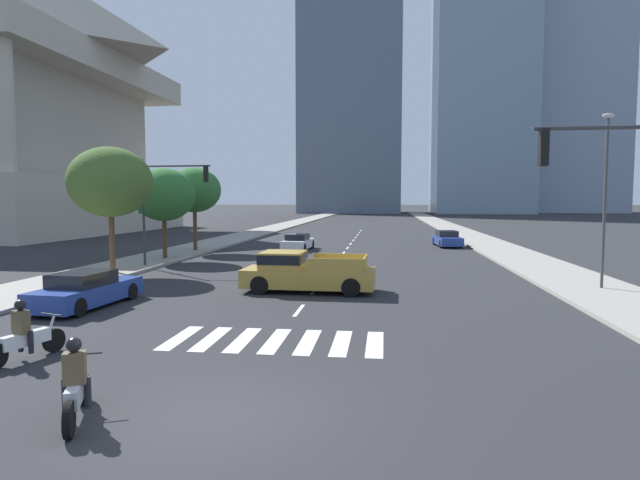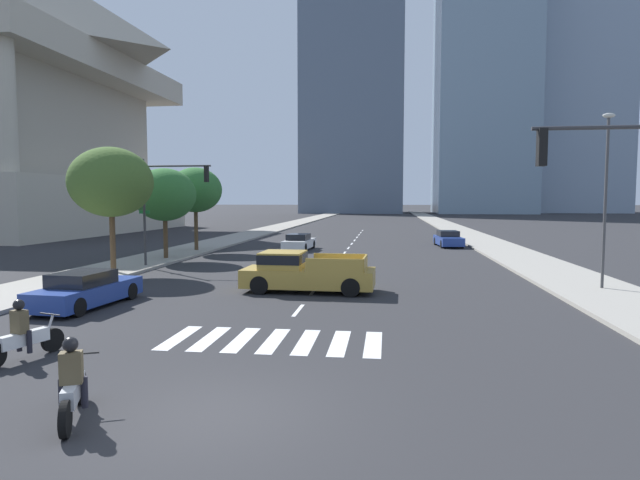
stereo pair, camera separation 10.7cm
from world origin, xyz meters
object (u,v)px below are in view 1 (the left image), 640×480
object	(u,v)px
pickup_truck	(302,272)
sedan_white_2	(298,242)
street_tree_second	(164,195)
traffic_signal_far	(168,193)
motorcycle_trailing	(76,387)
street_lamp_east	(605,187)
street_tree_nearest	(110,182)
sedan_blue_1	(86,290)
motorcycle_lead	(25,337)
sedan_blue_0	(447,239)
street_tree_third	(194,190)

from	to	relation	value
pickup_truck	sedan_white_2	world-z (taller)	pickup_truck
street_tree_second	traffic_signal_far	bearing A→B (deg)	-63.72
motorcycle_trailing	sedan_white_2	world-z (taller)	motorcycle_trailing
street_lamp_east	street_tree_nearest	bearing A→B (deg)	174.62
pickup_truck	street_tree_second	xyz separation A→B (m)	(-10.44, 10.25, 3.34)
pickup_truck	sedan_white_2	xyz separation A→B (m)	(-3.17, 18.11, -0.23)
sedan_blue_1	sedan_white_2	bearing A→B (deg)	-5.64
motorcycle_trailing	street_tree_second	distance (m)	25.26
traffic_signal_far	motorcycle_lead	bearing A→B (deg)	-78.15
street_lamp_east	sedan_blue_0	bearing A→B (deg)	100.61
traffic_signal_far	street_lamp_east	distance (m)	21.66
sedan_blue_0	street_tree_nearest	xyz separation A→B (m)	(-18.96, -18.89, 4.12)
motorcycle_lead	sedan_white_2	size ratio (longest dim) A/B	0.46
sedan_white_2	street_lamp_east	bearing A→B (deg)	-132.74
street_tree_third	sedan_blue_0	bearing A→B (deg)	20.21
traffic_signal_far	street_tree_third	xyz separation A→B (m)	(-1.82, 9.10, 0.34)
motorcycle_trailing	pickup_truck	distance (m)	13.40
motorcycle_lead	sedan_blue_0	distance (m)	35.57
pickup_truck	traffic_signal_far	bearing A→B (deg)	-35.61
street_lamp_east	street_tree_second	size ratio (longest dim) A/B	1.27
motorcycle_lead	street_tree_third	world-z (taller)	street_tree_third
motorcycle_lead	street_tree_third	size ratio (longest dim) A/B	0.35
sedan_blue_0	street_lamp_east	xyz separation A→B (m)	(3.94, -21.04, 3.75)
sedan_blue_0	street_lamp_east	world-z (taller)	street_lamp_east
sedan_blue_1	sedan_white_2	distance (m)	22.58
sedan_blue_0	traffic_signal_far	bearing A→B (deg)	-51.39
sedan_white_2	sedan_blue_0	bearing A→B (deg)	-65.01
motorcycle_lead	pickup_truck	distance (m)	11.42
sedan_white_2	street_tree_third	xyz separation A→B (m)	(-7.26, -2.45, 3.96)
street_tree_third	motorcycle_trailing	bearing A→B (deg)	-73.56
street_lamp_east	street_tree_third	world-z (taller)	street_lamp_east
street_lamp_east	street_tree_second	distance (m)	24.49
motorcycle_trailing	street_tree_second	xyz separation A→B (m)	(-8.54, 23.51, 3.57)
motorcycle_lead	traffic_signal_far	world-z (taller)	traffic_signal_far
pickup_truck	street_lamp_east	size ratio (longest dim) A/B	0.76
motorcycle_lead	sedan_blue_1	xyz separation A→B (m)	(-2.10, 6.10, 0.02)
traffic_signal_far	street_tree_second	distance (m)	4.12
traffic_signal_far	motorcycle_trailing	bearing A→B (deg)	-71.29
sedan_blue_1	sedan_blue_0	bearing A→B (deg)	-25.82
pickup_truck	street_lamp_east	xyz separation A→B (m)	(12.47, 1.60, 3.54)
street_tree_nearest	street_tree_third	xyz separation A→B (m)	(-0.00, 11.91, -0.18)
sedan_blue_1	street_tree_second	distance (m)	15.15
motorcycle_trailing	traffic_signal_far	world-z (taller)	traffic_signal_far
pickup_truck	street_lamp_east	distance (m)	13.06
motorcycle_lead	sedan_white_2	bearing A→B (deg)	13.17
sedan_blue_1	motorcycle_lead	bearing A→B (deg)	-156.43
traffic_signal_far	street_tree_third	size ratio (longest dim) A/B	0.99
motorcycle_lead	sedan_blue_0	size ratio (longest dim) A/B	0.46
sedan_blue_0	street_tree_third	size ratio (longest dim) A/B	0.76
traffic_signal_far	street_lamp_east	world-z (taller)	street_lamp_east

